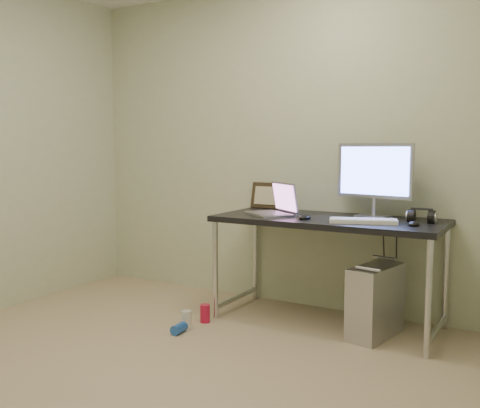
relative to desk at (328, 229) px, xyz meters
name	(u,v)px	position (x,y,z in m)	size (l,w,h in m)	color
floor	(133,382)	(-0.53, -1.41, -0.67)	(3.50, 3.50, 0.00)	tan
wall_back	(281,145)	(-0.53, 0.34, 0.58)	(3.50, 0.02, 2.50)	beige
desk	(328,229)	(0.00, 0.00, 0.00)	(1.55, 0.68, 0.75)	black
tower_computer	(376,301)	(0.37, -0.09, -0.43)	(0.29, 0.48, 0.50)	silver
cable_a	(384,265)	(0.32, 0.29, -0.27)	(0.01, 0.01, 0.70)	black
cable_b	(396,269)	(0.41, 0.27, -0.29)	(0.01, 0.01, 0.72)	black
can_red	(205,313)	(-0.75, -0.41, -0.61)	(0.07, 0.07, 0.13)	#C7163F
can_white	(186,320)	(-0.78, -0.60, -0.60)	(0.07, 0.07, 0.13)	silver
can_blue	(179,328)	(-0.77, -0.69, -0.64)	(0.07, 0.07, 0.12)	blue
laptop	(275,208)	(-0.38, -0.06, 0.14)	(0.43, 0.42, 0.23)	#A9A9AF
monitor	(374,174)	(0.27, 0.17, 0.38)	(0.54, 0.19, 0.51)	#A9A9AF
keyboard	(363,221)	(0.29, -0.13, 0.09)	(0.42, 0.14, 0.03)	white
mouse_right	(414,223)	(0.60, -0.09, 0.10)	(0.07, 0.11, 0.04)	black
mouse_left	(305,216)	(-0.11, -0.15, 0.10)	(0.07, 0.12, 0.04)	black
headphones	(421,217)	(0.60, 0.09, 0.11)	(0.17, 0.11, 0.12)	black
picture_frame	(266,195)	(-0.64, 0.31, 0.18)	(0.26, 0.03, 0.20)	black
webcam	(289,200)	(-0.41, 0.24, 0.16)	(0.04, 0.04, 0.11)	silver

